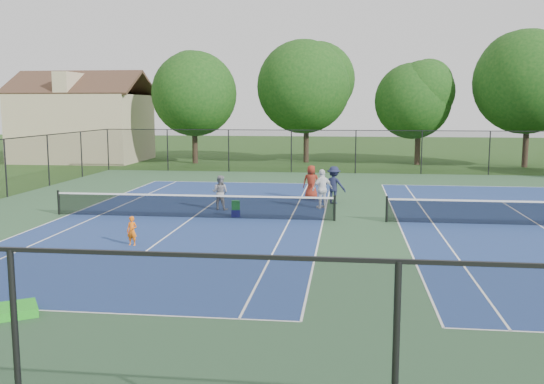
# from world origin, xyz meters

# --- Properties ---
(ground) EXTENTS (140.00, 140.00, 0.00)m
(ground) POSITION_xyz_m (0.00, 0.00, 0.00)
(ground) COLOR #234716
(ground) RESTS_ON ground
(court_pad) EXTENTS (36.00, 36.00, 0.01)m
(court_pad) POSITION_xyz_m (0.00, 0.00, 0.00)
(court_pad) COLOR #305632
(court_pad) RESTS_ON ground
(tennis_court_left) EXTENTS (12.00, 23.83, 1.07)m
(tennis_court_left) POSITION_xyz_m (-7.00, 0.00, 0.10)
(tennis_court_left) COLOR navy
(tennis_court_left) RESTS_ON ground
(tennis_court_right) EXTENTS (12.00, 23.83, 1.07)m
(tennis_court_right) POSITION_xyz_m (7.00, 0.00, 0.10)
(tennis_court_right) COLOR navy
(tennis_court_right) RESTS_ON ground
(perimeter_fence) EXTENTS (36.08, 36.08, 3.02)m
(perimeter_fence) POSITION_xyz_m (0.00, 0.00, 1.60)
(perimeter_fence) COLOR black
(perimeter_fence) RESTS_ON ground
(tree_back_a) EXTENTS (6.80, 6.80, 9.15)m
(tree_back_a) POSITION_xyz_m (-13.00, 24.00, 6.04)
(tree_back_a) COLOR #2D2116
(tree_back_a) RESTS_ON ground
(tree_back_b) EXTENTS (7.60, 7.60, 10.03)m
(tree_back_b) POSITION_xyz_m (-4.00, 26.00, 6.60)
(tree_back_b) COLOR #2D2116
(tree_back_b) RESTS_ON ground
(tree_back_c) EXTENTS (6.00, 6.00, 8.40)m
(tree_back_c) POSITION_xyz_m (5.00, 25.00, 5.48)
(tree_back_c) COLOR #2D2116
(tree_back_c) RESTS_ON ground
(tree_back_d) EXTENTS (7.80, 7.80, 10.37)m
(tree_back_d) POSITION_xyz_m (13.00, 24.00, 6.82)
(tree_back_d) COLOR #2D2116
(tree_back_d) RESTS_ON ground
(clapboard_house) EXTENTS (10.80, 8.10, 7.65)m
(clapboard_house) POSITION_xyz_m (-23.00, 25.00, 3.09)
(clapboard_house) COLOR tan
(clapboard_house) RESTS_ON ground
(child_player) EXTENTS (0.40, 0.29, 1.00)m
(child_player) POSITION_xyz_m (-7.74, -5.26, 0.50)
(child_player) COLOR orange
(child_player) RESTS_ON ground
(instructor) EXTENTS (0.87, 0.74, 1.58)m
(instructor) POSITION_xyz_m (-6.26, 2.09, 0.79)
(instructor) COLOR gray
(instructor) RESTS_ON ground
(bystander_a) EXTENTS (1.12, 0.98, 1.81)m
(bystander_a) POSITION_xyz_m (-1.68, 3.03, 0.91)
(bystander_a) COLOR white
(bystander_a) RESTS_ON ground
(bystander_b) EXTENTS (1.31, 0.97, 1.81)m
(bystander_b) POSITION_xyz_m (-1.20, 4.50, 0.90)
(bystander_b) COLOR #1B1F3B
(bystander_b) RESTS_ON ground
(bystander_c) EXTENTS (0.87, 0.59, 1.72)m
(bystander_c) POSITION_xyz_m (-2.35, 5.79, 0.86)
(bystander_c) COLOR maroon
(bystander_c) RESTS_ON ground
(ball_crate) EXTENTS (0.41, 0.38, 0.32)m
(ball_crate) POSITION_xyz_m (-5.23, 0.40, 0.16)
(ball_crate) COLOR #151994
(ball_crate) RESTS_ON ground
(ball_hopper) EXTENTS (0.40, 0.35, 0.38)m
(ball_hopper) POSITION_xyz_m (-5.23, 0.40, 0.51)
(ball_hopper) COLOR green
(ball_hopper) RESTS_ON ball_crate
(green_tarp) EXTENTS (1.74, 1.58, 0.20)m
(green_tarp) POSITION_xyz_m (-8.19, -12.36, 0.11)
(green_tarp) COLOR green
(green_tarp) RESTS_ON ground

